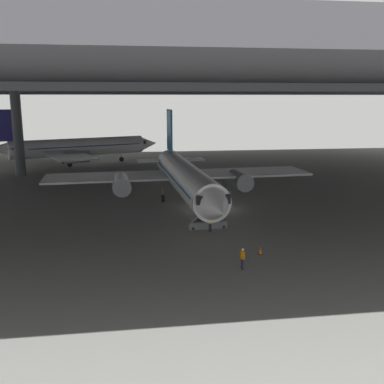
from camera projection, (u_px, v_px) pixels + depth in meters
ground_plane at (211, 209)px, 49.60m from camera, size 110.00×110.00×0.00m
hangar_structure at (193, 84)px, 59.97m from camera, size 121.00×99.00×14.69m
airplane_main at (185, 177)px, 50.86m from camera, size 32.50×33.68×10.67m
boarding_stairs at (207, 220)px, 42.51m from camera, size 4.10×1.70×4.49m
crew_worker_near_nose at (243, 257)px, 31.96m from camera, size 0.28×0.54×1.64m
crew_worker_by_stairs at (210, 223)px, 41.00m from camera, size 0.51×0.34×1.57m
airplane_distant at (76, 147)px, 81.81m from camera, size 31.18×31.02×10.30m
traffic_cone_orange at (260, 251)px, 35.26m from camera, size 0.36×0.36×0.60m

